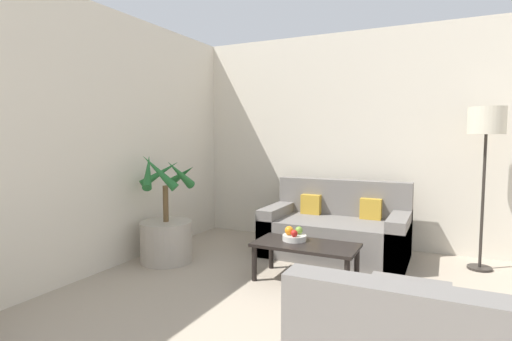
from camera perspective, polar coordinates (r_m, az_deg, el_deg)
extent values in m
cube|color=beige|center=(5.14, 25.04, 4.02)|extent=(7.79, 0.06, 2.70)
cylinder|color=#ADA393|center=(4.60, -12.68, -9.86)|extent=(0.57, 0.57, 0.45)
cylinder|color=brown|center=(4.51, -12.78, -4.64)|extent=(0.06, 0.06, 0.40)
cone|color=#23662D|center=(4.35, -10.82, -0.47)|extent=(0.10, 0.45, 0.36)
cone|color=#23662D|center=(4.60, -10.58, -0.62)|extent=(0.49, 0.24, 0.30)
cone|color=#23662D|center=(4.67, -13.54, -0.38)|extent=(0.36, 0.44, 0.33)
cone|color=#23662D|center=(4.48, -15.17, -0.11)|extent=(0.33, 0.40, 0.40)
cone|color=#23662D|center=(4.31, -13.68, -0.19)|extent=(0.43, 0.22, 0.41)
cube|color=slate|center=(4.76, 11.15, -9.47)|extent=(1.61, 0.87, 0.43)
cube|color=slate|center=(5.02, 12.27, -3.74)|extent=(1.61, 0.16, 0.43)
cube|color=slate|center=(4.97, 3.19, -8.07)|extent=(0.20, 0.87, 0.55)
cube|color=slate|center=(4.63, 19.76, -9.32)|extent=(0.20, 0.87, 0.55)
cube|color=gold|center=(5.02, 7.89, -4.80)|extent=(0.24, 0.12, 0.24)
cube|color=gold|center=(4.85, 16.10, -5.29)|extent=(0.24, 0.12, 0.24)
cylinder|color=#2D2823|center=(4.90, 29.30, -12.04)|extent=(0.24, 0.24, 0.03)
cylinder|color=#2D2823|center=(4.75, 29.66, -3.86)|extent=(0.03, 0.03, 1.38)
cylinder|color=beige|center=(4.70, 30.09, 6.20)|extent=(0.36, 0.36, 0.28)
cylinder|color=black|center=(3.94, -0.24, -13.14)|extent=(0.05, 0.05, 0.34)
cylinder|color=black|center=(3.66, 12.87, -14.71)|extent=(0.05, 0.05, 0.34)
cylinder|color=black|center=(4.29, 2.19, -11.61)|extent=(0.05, 0.05, 0.34)
cylinder|color=black|center=(4.03, 14.21, -12.85)|extent=(0.05, 0.05, 0.34)
cube|color=black|center=(3.90, 7.10, -10.53)|extent=(0.98, 0.50, 0.03)
cylinder|color=beige|center=(3.99, 5.51, -9.54)|extent=(0.23, 0.23, 0.06)
sphere|color=red|center=(3.90, 5.47, -8.92)|extent=(0.07, 0.07, 0.07)
sphere|color=olive|center=(4.01, 6.16, -8.50)|extent=(0.08, 0.08, 0.08)
sphere|color=orange|center=(3.97, 4.76, -8.54)|extent=(0.09, 0.09, 0.09)
cube|color=slate|center=(1.73, 18.38, -21.83)|extent=(0.82, 0.16, 0.43)
cube|color=slate|center=(3.02, 20.77, -18.85)|extent=(0.54, 0.52, 0.38)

